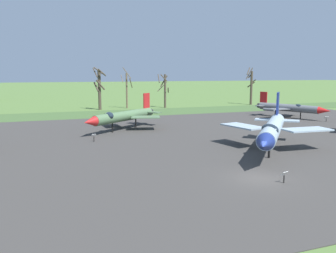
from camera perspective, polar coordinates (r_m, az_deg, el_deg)
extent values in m
plane|color=#4C6B33|center=(26.55, 14.64, -8.21)|extent=(600.00, 600.00, 0.00)
cube|color=#383533|center=(38.89, 2.41, -2.54)|extent=(85.66, 48.16, 0.05)
cube|color=#3C582C|center=(67.34, -7.51, 2.16)|extent=(145.66, 12.00, 0.06)
cylinder|color=#8EA3B2|center=(35.33, 16.72, -0.41)|extent=(10.07, 11.16, 1.56)
cone|color=navy|center=(27.67, 15.46, -2.80)|extent=(2.48, 2.54, 1.43)
cylinder|color=black|center=(42.30, 17.46, 1.00)|extent=(1.38, 1.36, 1.09)
ellipsoid|color=#19232D|center=(32.15, 16.31, -0.49)|extent=(1.08, 2.04, 1.02)
cube|color=#8EA3B2|center=(37.35, 12.17, 0.06)|extent=(3.18, 5.00, 0.15)
cube|color=#8EA3B2|center=(36.93, 21.70, -0.46)|extent=(4.79, 2.62, 0.15)
cube|color=navy|center=(41.11, 17.50, 3.62)|extent=(1.42, 1.58, 2.48)
cube|color=#8EA3B2|center=(41.37, 15.50, 1.09)|extent=(2.53, 2.47, 0.15)
cube|color=#8EA3B2|center=(41.20, 19.25, 0.89)|extent=(2.53, 2.47, 0.15)
cylinder|color=black|center=(32.69, 16.20, -3.78)|extent=(0.21, 0.21, 1.45)
cylinder|color=black|center=(38.50, 16.96, -1.97)|extent=(0.21, 0.21, 1.45)
cylinder|color=black|center=(25.75, 18.42, -8.23)|extent=(0.08, 0.08, 0.59)
cube|color=white|center=(25.63, 18.46, -7.30)|extent=(0.54, 0.37, 0.29)
cylinder|color=#4C6B47|center=(47.25, -7.12, 1.70)|extent=(9.80, 8.22, 1.33)
cone|color=#B21E1E|center=(42.27, -12.69, 0.74)|extent=(2.17, 2.08, 1.22)
cylinder|color=black|center=(52.08, -3.04, 2.40)|extent=(1.15, 1.18, 0.93)
ellipsoid|color=#19232D|center=(44.85, -9.56, 1.75)|extent=(1.02, 1.93, 0.96)
cube|color=#4C6B47|center=(49.83, -8.53, 1.92)|extent=(2.58, 3.88, 0.12)
cube|color=#4C6B47|center=(46.77, -3.70, 1.56)|extent=(4.27, 3.31, 0.12)
cube|color=#B21E1E|center=(51.28, -3.53, 4.26)|extent=(1.22, 1.02, 2.16)
cube|color=#4C6B47|center=(52.10, -4.79, 2.49)|extent=(2.28, 2.42, 0.12)
cube|color=#4C6B47|center=(50.61, -2.36, 2.34)|extent=(2.28, 2.42, 0.12)
cylinder|color=black|center=(45.48, -9.06, -0.24)|extent=(0.18, 0.18, 1.24)
cylinder|color=black|center=(49.41, -5.29, 0.54)|extent=(0.18, 0.18, 1.24)
cylinder|color=black|center=(39.77, -12.01, -2.05)|extent=(0.08, 0.08, 0.62)
cube|color=white|center=(39.69, -12.03, -1.41)|extent=(0.51, 0.27, 0.29)
cylinder|color=#565B60|center=(63.05, 19.00, 2.92)|extent=(5.06, 10.41, 1.23)
cone|color=red|center=(60.24, 24.23, 2.37)|extent=(1.77, 2.22, 1.14)
cylinder|color=black|center=(65.96, 14.76, 3.34)|extent=(1.05, 0.95, 0.86)
ellipsoid|color=#19232D|center=(62.14, 20.50, 3.07)|extent=(0.85, 1.61, 0.80)
cube|color=#565B60|center=(61.23, 17.36, 2.75)|extent=(3.81, 2.31, 0.12)
cube|color=#565B60|center=(65.51, 19.60, 3.00)|extent=(4.22, 4.04, 0.12)
cylinder|color=#565B60|center=(59.81, 16.18, 2.67)|extent=(1.15, 2.01, 0.46)
cylinder|color=#565B60|center=(67.29, 20.13, 3.11)|extent=(1.15, 2.01, 0.46)
cube|color=red|center=(65.43, 15.35, 4.66)|extent=(0.66, 1.37, 1.92)
cube|color=#565B60|center=(64.62, 14.85, 3.31)|extent=(1.93, 1.67, 0.12)
cube|color=#565B60|center=(66.39, 15.86, 3.40)|extent=(1.93, 1.67, 0.12)
cylinder|color=black|center=(62.07, 20.83, 1.63)|extent=(0.16, 0.16, 1.15)
cylinder|color=black|center=(64.35, 17.12, 2.04)|extent=(0.16, 0.16, 1.15)
cylinder|color=black|center=(60.03, 24.44, 0.93)|extent=(0.08, 0.08, 0.61)
cube|color=white|center=(59.98, 24.47, 1.36)|extent=(0.62, 0.37, 0.31)
cylinder|color=#42382D|center=(74.60, -11.13, 5.84)|extent=(0.63, 0.63, 8.20)
cylinder|color=#42382D|center=(74.20, -11.65, 6.37)|extent=(0.95, 1.76, 1.99)
cylinder|color=#42382D|center=(73.70, -11.34, 8.96)|extent=(1.81, 0.85, 1.48)
cylinder|color=#42382D|center=(73.77, -10.75, 8.68)|extent=(1.95, 1.26, 1.56)
cylinder|color=#42382D|center=(74.12, -11.82, 8.64)|extent=(0.84, 1.90, 2.02)
cylinder|color=#42382D|center=(73.77, -10.98, 6.68)|extent=(1.93, 0.56, 2.17)
cylinder|color=brown|center=(76.95, -6.76, 5.80)|extent=(0.37, 0.37, 7.60)
cylinder|color=brown|center=(76.01, -6.75, 8.71)|extent=(1.82, 0.40, 2.43)
cylinder|color=brown|center=(76.62, -6.08, 7.06)|extent=(1.20, 1.90, 2.26)
cylinder|color=brown|center=(76.66, -7.54, 7.79)|extent=(0.21, 2.12, 1.64)
cylinder|color=#42382D|center=(77.42, -0.48, 5.80)|extent=(0.47, 0.47, 7.40)
cylinder|color=#42382D|center=(77.18, -1.53, 7.87)|extent=(0.85, 2.87, 1.88)
cylinder|color=#42382D|center=(76.67, -0.69, 7.97)|extent=(1.34, 1.22, 1.58)
cylinder|color=#42382D|center=(78.39, -0.97, 6.51)|extent=(2.47, 0.74, 2.09)
cylinder|color=#42382D|center=(77.39, 0.03, 5.98)|extent=(0.77, 1.50, 1.25)
cylinder|color=#42382D|center=(78.06, -0.68, 7.43)|extent=(1.74, 0.25, 2.55)
cylinder|color=#42382D|center=(87.66, 13.46, 6.14)|extent=(0.57, 0.57, 8.13)
cylinder|color=#42382D|center=(88.30, 13.16, 8.45)|extent=(2.02, 0.41, 2.80)
cylinder|color=#42382D|center=(87.88, 13.01, 8.81)|extent=(1.66, 1.34, 1.84)
cylinder|color=#42382D|center=(88.17, 13.79, 7.20)|extent=(0.67, 1.55, 1.01)
cylinder|color=#42382D|center=(88.05, 13.31, 8.13)|extent=(1.34, 0.30, 1.32)
cylinder|color=#42382D|center=(88.43, 13.41, 6.68)|extent=(1.74, 1.06, 1.49)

